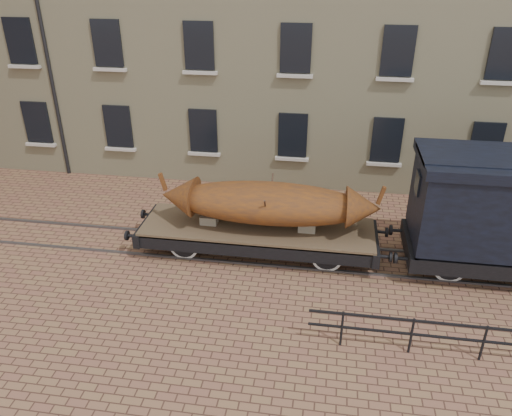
# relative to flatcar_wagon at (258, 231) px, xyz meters

# --- Properties ---
(ground) EXTENTS (90.00, 90.00, 0.00)m
(ground) POSITION_rel_flatcar_wagon_xyz_m (-0.40, 0.00, -0.75)
(ground) COLOR brown
(rail_track) EXTENTS (30.00, 1.52, 0.06)m
(rail_track) POSITION_rel_flatcar_wagon_xyz_m (-0.40, 0.00, -0.72)
(rail_track) COLOR #59595E
(rail_track) RESTS_ON ground
(flatcar_wagon) EXTENTS (8.00, 2.17, 1.21)m
(flatcar_wagon) POSITION_rel_flatcar_wagon_xyz_m (0.00, 0.00, 0.00)
(flatcar_wagon) COLOR #4A3C2E
(flatcar_wagon) RESTS_ON ground
(iron_boat) EXTENTS (6.71, 1.95, 1.60)m
(iron_boat) POSITION_rel_flatcar_wagon_xyz_m (0.34, 0.00, 1.02)
(iron_boat) COLOR brown
(iron_boat) RESTS_ON flatcar_wagon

